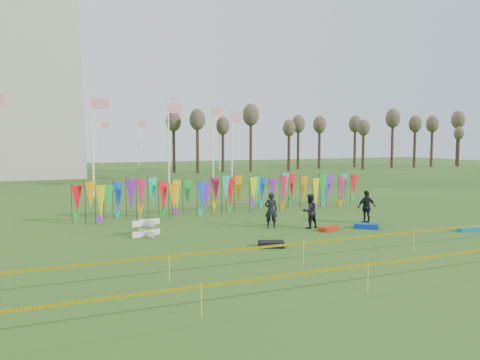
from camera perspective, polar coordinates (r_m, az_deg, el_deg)
name	(u,v)px	position (r m, az deg, el deg)	size (l,w,h in m)	color
ground	(310,244)	(20.51, 8.47, -7.71)	(160.00, 160.00, 0.00)	#284A15
flagpole_ring	(10,144)	(65.12, -26.28, 3.97)	(57.40, 56.16, 8.00)	white
banner_row	(233,192)	(28.66, -0.84, -1.45)	(18.64, 0.64, 2.17)	black
caution_tape_near	(347,240)	(17.84, 12.89, -7.12)	(26.00, 0.02, 0.90)	yellow
caution_tape_far	(411,261)	(15.40, 20.11, -9.21)	(26.00, 0.02, 0.90)	yellow
tree_line	(337,129)	(74.41, 11.78, 6.08)	(53.92, 1.92, 7.84)	#3C2B1E
box_kite	(146,228)	(22.15, -11.34, -5.75)	(0.73, 0.73, 0.81)	red
person_left	(271,210)	(23.85, 3.80, -3.69)	(0.66, 0.48, 1.81)	black
person_mid	(310,211)	(23.94, 8.49, -3.79)	(0.84, 0.52, 1.74)	black
person_right	(367,207)	(25.86, 15.18, -3.21)	(1.05, 0.60, 1.79)	black
kite_bag_blue	(366,226)	(24.59, 15.11, -5.43)	(1.19, 0.62, 0.25)	#0A38B2
kite_bag_red	(329,228)	(23.62, 10.79, -5.83)	(1.10, 0.50, 0.20)	#B9250C
kite_bag_black	(271,244)	(19.71, 3.80, -7.82)	(1.07, 0.62, 0.25)	black
kite_bag_teal	(468,229)	(25.60, 26.06, -5.40)	(1.09, 0.52, 0.21)	#0C69B4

